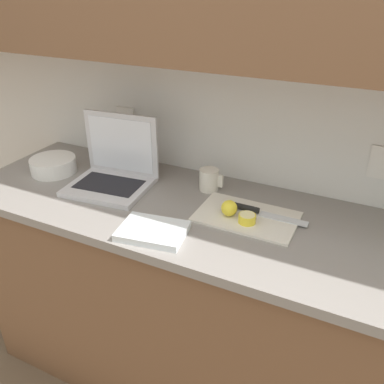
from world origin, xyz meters
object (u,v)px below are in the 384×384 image
(laptop, at_px, (114,169))
(bowl_white, at_px, (53,165))
(cutting_board, at_px, (247,217))
(lemon_whole_beside, at_px, (229,208))
(measuring_cup, at_px, (209,180))
(lemon_half_cut, at_px, (247,218))
(knife, at_px, (254,210))

(laptop, height_order, bowl_white, laptop)
(cutting_board, distance_m, bowl_white, 0.89)
(lemon_whole_beside, relative_size, measuring_cup, 0.58)
(measuring_cup, relative_size, bowl_white, 0.51)
(lemon_whole_beside, xyz_separation_m, bowl_white, (-0.83, 0.02, -0.00))
(cutting_board, height_order, lemon_whole_beside, lemon_whole_beside)
(lemon_half_cut, bearing_deg, laptop, 174.62)
(knife, height_order, bowl_white, bowl_white)
(lemon_half_cut, relative_size, bowl_white, 0.31)
(bowl_white, bearing_deg, cutting_board, 0.56)
(laptop, height_order, lemon_whole_beside, laptop)
(cutting_board, bearing_deg, laptop, 178.56)
(measuring_cup, bearing_deg, knife, -25.30)
(cutting_board, distance_m, knife, 0.04)
(knife, bearing_deg, bowl_white, -177.19)
(knife, bearing_deg, lemon_half_cut, -89.79)
(bowl_white, bearing_deg, measuring_cup, 12.26)
(lemon_half_cut, height_order, measuring_cup, measuring_cup)
(laptop, distance_m, measuring_cup, 0.39)
(knife, bearing_deg, laptop, -178.04)
(cutting_board, distance_m, lemon_whole_beside, 0.07)
(lemon_half_cut, bearing_deg, knife, 90.07)
(lemon_half_cut, xyz_separation_m, measuring_cup, (-0.22, 0.18, 0.02))
(lemon_whole_beside, xyz_separation_m, measuring_cup, (-0.15, 0.16, 0.01))
(cutting_board, bearing_deg, lemon_half_cut, -70.06)
(lemon_whole_beside, distance_m, measuring_cup, 0.22)
(lemon_whole_beside, bearing_deg, lemon_half_cut, -13.42)
(cutting_board, xyz_separation_m, knife, (0.01, 0.03, 0.01))
(laptop, bearing_deg, cutting_board, -7.33)
(lemon_half_cut, bearing_deg, lemon_whole_beside, 166.58)
(lemon_half_cut, distance_m, bowl_white, 0.90)
(knife, relative_size, lemon_whole_beside, 4.89)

